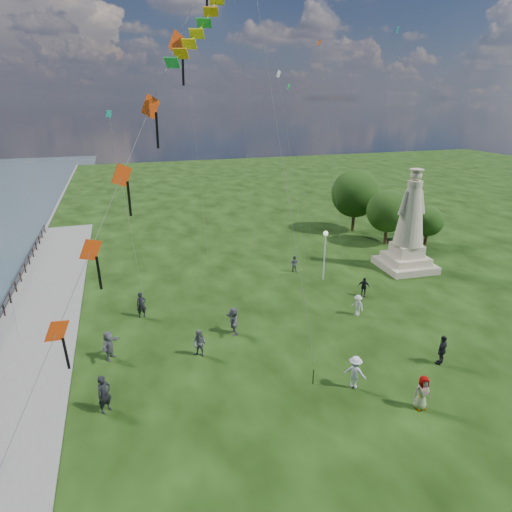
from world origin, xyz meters
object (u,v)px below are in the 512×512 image
object	(u,v)px
person_7	(294,263)
lamppost	(325,245)
person_4	(422,393)
person_0	(104,394)
statue	(409,233)
person_5	(109,345)
person_1	(200,344)
person_2	(355,372)
person_6	(141,305)
person_11	(233,321)
person_3	(442,350)
person_9	(364,287)
person_8	(358,305)

from	to	relation	value
person_7	lamppost	bearing A→B (deg)	159.39
person_4	person_0	bearing A→B (deg)	168.29
person_7	person_4	bearing A→B (deg)	123.11
statue	person_4	bearing A→B (deg)	-120.17
person_5	person_7	distance (m)	17.47
person_0	person_7	xyz separation A→B (m)	(15.18, 13.50, -0.25)
person_1	person_5	bearing A→B (deg)	-156.40
person_2	person_4	bearing A→B (deg)	174.76
person_2	person_5	distance (m)	13.53
lamppost	person_0	xyz separation A→B (m)	(-16.76, -11.10, -2.02)
person_0	person_6	xyz separation A→B (m)	(2.26, 9.07, -0.07)
lamppost	person_5	distance (m)	17.95
person_4	person_11	size ratio (longest dim) A/B	0.98
person_4	person_6	bearing A→B (deg)	137.11
lamppost	person_3	size ratio (longest dim) A/B	2.32
person_3	person_7	xyz separation A→B (m)	(-2.53, 15.13, -0.17)
person_6	person_5	bearing A→B (deg)	-119.76
person_4	person_11	bearing A→B (deg)	130.64
person_0	person_1	distance (m)	6.02
person_1	person_9	size ratio (longest dim) A/B	1.12
person_6	person_9	size ratio (longest dim) A/B	1.20
person_5	person_3	bearing A→B (deg)	-78.98
person_0	person_1	bearing A→B (deg)	-4.95
person_1	person_4	size ratio (longest dim) A/B	0.95
person_1	person_2	world-z (taller)	person_2
person_3	person_8	world-z (taller)	person_3
person_11	person_4	bearing A→B (deg)	34.83
person_4	person_6	size ratio (longest dim) A/B	0.99
statue	person_7	size ratio (longest dim) A/B	5.94
person_1	person_11	world-z (taller)	person_11
person_1	lamppost	bearing A→B (deg)	72.80
person_2	person_6	size ratio (longest dim) A/B	1.00
person_2	person_8	distance (m)	8.04
person_2	person_3	world-z (taller)	person_2
person_6	person_9	xyz separation A→B (m)	(15.99, -1.68, -0.15)
person_1	person_2	xyz separation A→B (m)	(6.96, -5.19, 0.06)
person_8	person_9	xyz separation A→B (m)	(1.99, 2.53, 0.01)
statue	lamppost	distance (m)	7.91
person_1	person_2	size ratio (longest dim) A/B	0.93
person_2	person_11	xyz separation A→B (m)	(-4.47, 7.06, 0.01)
lamppost	person_0	size ratio (longest dim) A/B	2.14
statue	person_8	xyz separation A→B (m)	(-8.42, -6.36, -2.51)
statue	person_11	bearing A→B (deg)	-156.66
person_3	person_9	bearing A→B (deg)	-121.60
person_7	person_8	size ratio (longest dim) A/B	0.98
person_2	person_5	size ratio (longest dim) A/B	1.03
person_11	person_5	bearing A→B (deg)	-86.30
person_2	person_5	bearing A→B (deg)	12.83
person_5	person_11	distance (m)	7.41
person_4	person_11	xyz separation A→B (m)	(-6.69, 9.43, 0.02)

